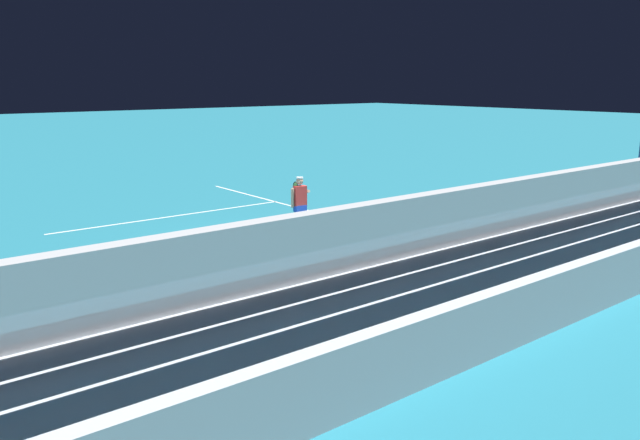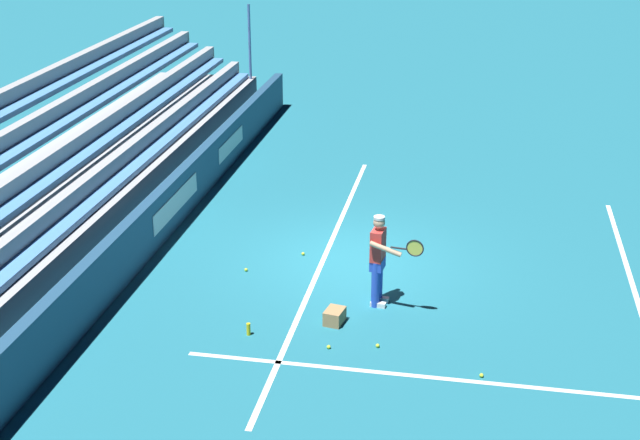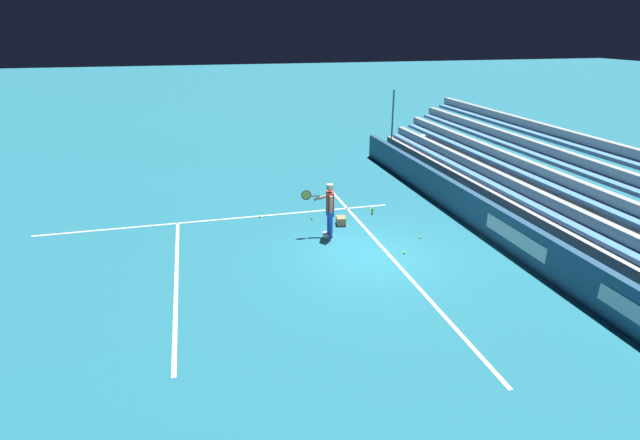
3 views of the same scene
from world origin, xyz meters
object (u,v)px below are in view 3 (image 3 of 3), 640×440
object	(u,v)px
tennis_ball_far_left	(260,217)
tennis_ball_midcourt	(420,237)
ball_box_cardboard	(341,221)
tennis_ball_toward_net	(332,215)
tennis_ball_by_box	(404,253)
tennis_ball_on_baseline	(312,218)
tennis_player	(329,209)
water_bottle	(372,211)

from	to	relation	value
tennis_ball_far_left	tennis_ball_midcourt	distance (m)	5.54
ball_box_cardboard	tennis_ball_toward_net	size ratio (longest dim) A/B	6.06
ball_box_cardboard	tennis_ball_by_box	size ratio (longest dim) A/B	6.06
tennis_ball_far_left	tennis_ball_toward_net	world-z (taller)	same
ball_box_cardboard	tennis_ball_by_box	world-z (taller)	ball_box_cardboard
tennis_ball_far_left	tennis_ball_on_baseline	distance (m)	1.82
tennis_ball_by_box	tennis_ball_midcourt	world-z (taller)	same
tennis_player	tennis_ball_toward_net	distance (m)	2.03
tennis_ball_midcourt	tennis_ball_toward_net	bearing A→B (deg)	38.86
ball_box_cardboard	tennis_ball_midcourt	bearing A→B (deg)	-130.18
tennis_ball_toward_net	water_bottle	size ratio (longest dim) A/B	0.30
tennis_player	tennis_ball_toward_net	bearing A→B (deg)	-19.06
ball_box_cardboard	tennis_ball_toward_net	world-z (taller)	ball_box_cardboard
tennis_ball_toward_net	tennis_ball_by_box	world-z (taller)	same
tennis_ball_on_baseline	tennis_ball_midcourt	bearing A→B (deg)	-129.97
tennis_ball_on_baseline	tennis_ball_midcourt	xyz separation A→B (m)	(-2.44, -2.91, 0.00)
tennis_ball_by_box	water_bottle	size ratio (longest dim) A/B	0.30
tennis_player	tennis_ball_by_box	world-z (taller)	tennis_player
tennis_player	tennis_ball_toward_net	size ratio (longest dim) A/B	25.98
tennis_player	ball_box_cardboard	distance (m)	1.32
ball_box_cardboard	tennis_ball_on_baseline	bearing A→B (deg)	50.56
ball_box_cardboard	tennis_ball_far_left	world-z (taller)	ball_box_cardboard
ball_box_cardboard	water_bottle	bearing A→B (deg)	-63.43
tennis_ball_on_baseline	water_bottle	distance (m)	2.22
tennis_player	ball_box_cardboard	bearing A→B (deg)	-37.58
tennis_ball_midcourt	water_bottle	distance (m)	2.53
tennis_ball_toward_net	tennis_ball_by_box	bearing A→B (deg)	-161.90
tennis_ball_on_baseline	tennis_ball_midcourt	size ratio (longest dim) A/B	1.00
tennis_ball_midcourt	tennis_player	bearing A→B (deg)	71.82
tennis_player	tennis_ball_by_box	distance (m)	2.70
tennis_ball_toward_net	water_bottle	world-z (taller)	water_bottle
tennis_ball_by_box	tennis_ball_midcourt	xyz separation A→B (m)	(0.95, -0.95, 0.00)
tennis_ball_far_left	tennis_ball_midcourt	world-z (taller)	same
ball_box_cardboard	tennis_ball_far_left	distance (m)	2.87
ball_box_cardboard	tennis_ball_toward_net	xyz separation A→B (m)	(0.89, 0.05, -0.10)
tennis_player	tennis_ball_on_baseline	size ratio (longest dim) A/B	25.98
ball_box_cardboard	tennis_ball_on_baseline	xyz separation A→B (m)	(0.70, 0.85, -0.10)
tennis_ball_by_box	tennis_ball_on_baseline	world-z (taller)	same
tennis_ball_toward_net	tennis_ball_midcourt	distance (m)	3.38
tennis_ball_midcourt	tennis_ball_far_left	bearing A→B (deg)	56.60
tennis_ball_toward_net	water_bottle	xyz separation A→B (m)	(-0.20, -1.42, 0.08)
tennis_ball_by_box	tennis_ball_on_baseline	size ratio (longest dim) A/B	1.00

